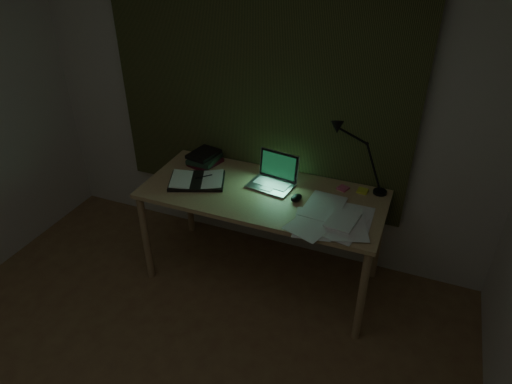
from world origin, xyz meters
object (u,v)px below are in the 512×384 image
desk (262,236)px  laptop (271,173)px  open_textbook (197,180)px  loose_papers (334,217)px  book_stack (204,158)px  desk_lamp (385,161)px

desk → laptop: bearing=75.5°
desk → open_textbook: size_ratio=4.35×
laptop → loose_papers: (0.50, -0.21, -0.10)m
book_stack → desk_lamp: 1.31m
loose_papers → book_stack: bearing=162.2°
desk_lamp → laptop: bearing=-151.2°
book_stack → laptop: bearing=-12.9°
laptop → open_textbook: size_ratio=0.89×
desk → desk_lamp: size_ratio=3.30×
open_textbook → loose_papers: bearing=-26.1°
laptop → desk_lamp: (0.71, 0.20, 0.14)m
desk → loose_papers: loose_papers is taller
laptop → desk_lamp: desk_lamp is taller
book_stack → desk_lamp: size_ratio=0.46×
laptop → book_stack: 0.60m
loose_papers → desk_lamp: desk_lamp is taller
desk → laptop: 0.49m
loose_papers → desk: bearing=166.8°
desk → laptop: (0.02, 0.09, 0.48)m
book_stack → loose_papers: 1.13m
book_stack → loose_papers: bearing=-17.8°
open_textbook → desk_lamp: bearing=-6.4°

